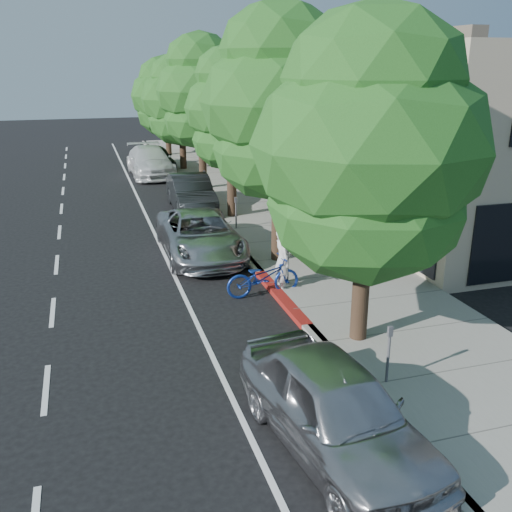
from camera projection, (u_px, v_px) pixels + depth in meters
name	position (u px, v px, depth m)	size (l,w,h in m)	color
ground	(293.00, 314.00, 15.29)	(120.00, 120.00, 0.00)	black
sidewalk	(278.00, 227.00, 23.15)	(4.60, 56.00, 0.15)	gray
curb	(223.00, 231.00, 22.52)	(0.30, 56.00, 0.15)	#9E998E
curb_red_segment	(281.00, 297.00, 16.17)	(0.32, 4.00, 0.15)	maroon
storefront_building	(342.00, 115.00, 33.11)	(10.00, 36.00, 7.00)	#BAA48F
street_tree_0	(370.00, 150.00, 12.24)	(5.21, 5.21, 7.66)	black
street_tree_1	(279.00, 106.00, 17.51)	(4.91, 4.91, 8.25)	black
street_tree_2	(231.00, 111.00, 23.14)	(3.81, 3.81, 7.15)	black
street_tree_3	(201.00, 93.00, 28.44)	(4.51, 4.51, 7.90)	black
street_tree_4	(181.00, 100.00, 34.10)	(4.81, 4.81, 7.06)	black
street_tree_5	(166.00, 97.00, 39.58)	(4.95, 4.95, 6.93)	black
cyclist	(282.00, 260.00, 16.54)	(0.71, 0.46, 1.94)	silver
bicycle	(263.00, 277.00, 16.33)	(0.75, 2.16, 1.14)	#16359B
silver_suv	(200.00, 235.00, 19.65)	(2.52, 5.45, 1.52)	#B4B5B9
dark_sedan	(191.00, 193.00, 25.76)	(1.69, 4.84, 1.59)	black
white_pickup	(150.00, 161.00, 33.70)	(2.36, 5.81, 1.69)	white
dark_suv_far	(156.00, 158.00, 35.63)	(1.77, 4.41, 1.50)	black
near_car_a	(335.00, 409.00, 9.69)	(1.92, 4.78, 1.63)	#ABAAAF
pedestrian	(288.00, 186.00, 26.51)	(0.76, 0.59, 1.57)	black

